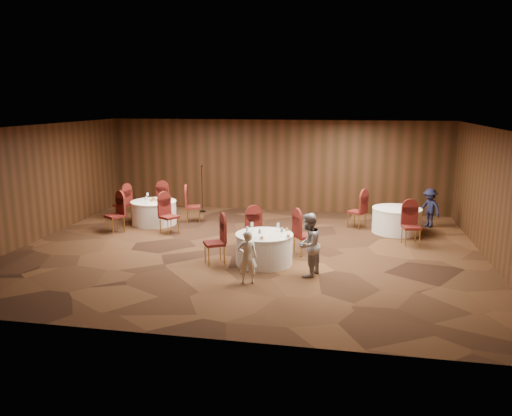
% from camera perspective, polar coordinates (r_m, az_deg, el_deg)
% --- Properties ---
extents(ground, '(12.00, 12.00, 0.00)m').
position_cam_1_polar(ground, '(13.16, -1.02, -4.83)').
color(ground, black).
rests_on(ground, ground).
extents(room_shell, '(12.00, 12.00, 12.00)m').
position_cam_1_polar(room_shell, '(12.73, -1.05, 3.65)').
color(room_shell, silver).
rests_on(room_shell, ground).
extents(table_main, '(1.38, 1.38, 0.74)m').
position_cam_1_polar(table_main, '(12.01, 0.94, -4.65)').
color(table_main, white).
rests_on(table_main, ground).
extents(table_left, '(1.43, 1.43, 0.74)m').
position_cam_1_polar(table_left, '(16.15, -11.57, -0.49)').
color(table_left, white).
rests_on(table_left, ground).
extents(table_right, '(1.44, 1.44, 0.74)m').
position_cam_1_polar(table_right, '(15.38, 15.75, -1.34)').
color(table_right, white).
rests_on(table_right, ground).
extents(chairs_main, '(2.79, 2.02, 1.00)m').
position_cam_1_polar(chairs_main, '(12.61, 0.14, -3.23)').
color(chairs_main, '#400E0C').
rests_on(chairs_main, ground).
extents(chairs_left, '(3.03, 3.08, 1.00)m').
position_cam_1_polar(chairs_left, '(16.14, -11.65, -0.05)').
color(chairs_left, '#400E0C').
rests_on(chairs_left, ground).
extents(chairs_right, '(2.09, 2.32, 1.00)m').
position_cam_1_polar(chairs_right, '(14.90, 14.24, -1.19)').
color(chairs_right, '#400E0C').
rests_on(chairs_right, ground).
extents(tabletop_main, '(1.08, 1.01, 0.22)m').
position_cam_1_polar(tabletop_main, '(11.77, 1.66, -2.63)').
color(tabletop_main, silver).
rests_on(tabletop_main, table_main).
extents(tabletop_left, '(0.81, 0.74, 0.22)m').
position_cam_1_polar(tabletop_left, '(16.05, -11.62, 1.05)').
color(tabletop_left, silver).
rests_on(tabletop_left, table_left).
extents(tabletop_right, '(0.08, 0.08, 0.22)m').
position_cam_1_polar(tabletop_right, '(15.06, 16.61, 0.36)').
color(tabletop_right, silver).
rests_on(tabletop_right, table_right).
extents(mic_stand, '(0.24, 0.24, 1.64)m').
position_cam_1_polar(mic_stand, '(17.65, -6.17, 1.12)').
color(mic_stand, black).
rests_on(mic_stand, ground).
extents(woman_a, '(0.48, 0.38, 1.17)m').
position_cam_1_polar(woman_a, '(10.67, -1.01, -5.65)').
color(woman_a, white).
rests_on(woman_a, ground).
extents(woman_b, '(0.75, 0.84, 1.44)m').
position_cam_1_polar(woman_b, '(11.14, 5.98, -4.22)').
color(woman_b, '#A4A3A8').
rests_on(woman_b, ground).
extents(man_c, '(0.85, 0.89, 1.21)m').
position_cam_1_polar(man_c, '(16.31, 19.22, 0.02)').
color(man_c, '#161732').
rests_on(man_c, ground).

